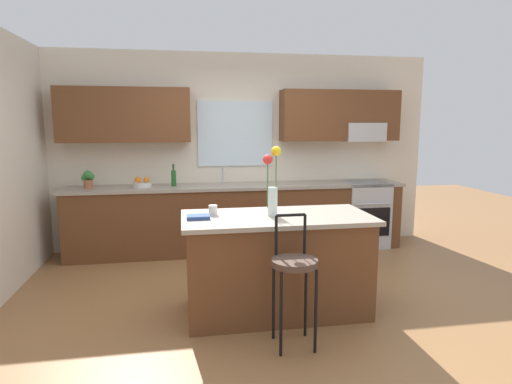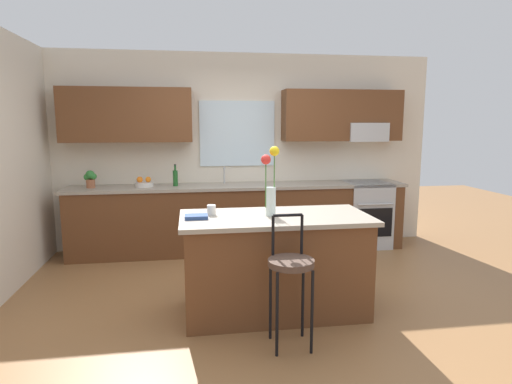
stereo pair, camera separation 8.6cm
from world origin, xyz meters
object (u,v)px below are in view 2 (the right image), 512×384
Objects in this scene: kitchen_island at (275,264)px; flower_vase at (271,184)px; bottle_olive_oil at (175,178)px; bar_stool_near at (291,269)px; potted_plant_small at (90,178)px; oven_range at (365,214)px; mug_ceramic at (211,210)px; cookbook at (196,217)px; fruit_bowl_oranges at (144,183)px.

kitchen_island is 0.75m from flower_vase.
bottle_olive_oil is (-0.95, 2.01, 0.57)m from kitchen_island.
potted_plant_small is (-2.03, 2.64, 0.41)m from bar_stool_near.
bottle_olive_oil is 1.08m from potted_plant_small.
mug_ceramic reaches higher than oven_range.
potted_plant_small is at bearing 179.99° from bottle_olive_oil.
mug_ceramic is 0.20m from cookbook.
bottle_olive_oil is 1.28× the size of potted_plant_small.
bar_stool_near is 5.21× the size of cookbook.
flower_vase reaches higher than mug_ceramic.
flower_vase is at bearing -13.23° from mug_ceramic.
kitchen_island is 2.48m from fruit_bowl_oranges.
kitchen_island is 7.56× the size of potted_plant_small.
fruit_bowl_oranges reaches higher than mug_ceramic.
oven_range is 4.60× the size of cookbook.
fruit_bowl_oranges is 0.83× the size of bottle_olive_oil.
potted_plant_small is (-1.08, 0.00, 0.01)m from bottle_olive_oil.
kitchen_island is at bearing -64.69° from bottle_olive_oil.
flower_vase is at bearing -131.54° from oven_range.
bottle_olive_oil is at bearing 115.31° from kitchen_island.
flower_vase is 2.83m from potted_plant_small.
kitchen_island is at bearing 1.38° from cookbook.
flower_vase reaches higher than fruit_bowl_oranges.
bar_stool_near is 11.58× the size of mug_ceramic.
mug_ceramic reaches higher than kitchen_island.
flower_vase is 2.16× the size of bottle_olive_oil.
bar_stool_near is 1.66× the size of flower_vase.
cookbook is 2.13m from fruit_bowl_oranges.
cookbook is at bearing -56.94° from potted_plant_small.
kitchen_island is at bearing -55.96° from fruit_bowl_oranges.
kitchen_island is 2.91m from potted_plant_small.
flower_vase reaches higher than potted_plant_small.
oven_range is 3.83× the size of fruit_bowl_oranges.
flower_vase is 2.61× the size of fruit_bowl_oranges.
bottle_olive_oil is (-0.95, 2.64, 0.40)m from bar_stool_near.
potted_plant_small is (-1.98, 2.01, -0.17)m from flower_vase.
potted_plant_small is (-1.32, 2.03, 0.11)m from cookbook.
fruit_bowl_oranges reaches higher than bar_stool_near.
kitchen_island is 7.14× the size of fruit_bowl_oranges.
bar_stool_near is at bearing -90.00° from kitchen_island.
mug_ceramic is 2.05m from fruit_bowl_oranges.
potted_plant_small is at bearing 135.26° from kitchen_island.
bar_stool_near reaches higher than mug_ceramic.
mug_ceramic is 0.31× the size of bottle_olive_oil.
cookbook reaches higher than oven_range.
potted_plant_small is at bearing 127.68° from mug_ceramic.
mug_ceramic is (-2.29, -1.86, 0.51)m from oven_range.
potted_plant_small is (-0.67, 0.00, 0.08)m from fruit_bowl_oranges.
oven_range and kitchen_island have the same top height.
fruit_bowl_oranges is 0.68m from potted_plant_small.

